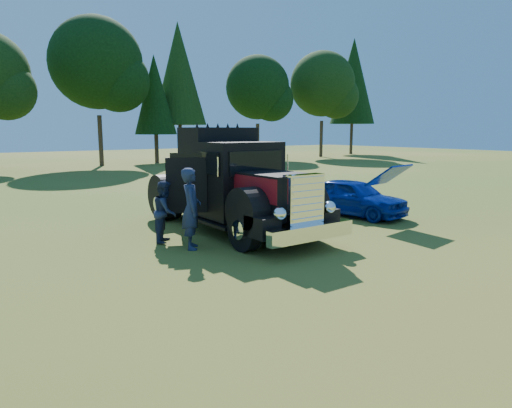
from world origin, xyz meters
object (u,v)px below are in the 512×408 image
at_px(spectator_far, 165,211).
at_px(hotrod_coupe, 353,197).
at_px(diamond_t_truck, 234,188).
at_px(spectator_near, 191,209).

bearing_deg(spectator_far, hotrod_coupe, -55.28).
distance_m(diamond_t_truck, spectator_far, 2.24).
xyz_separation_m(diamond_t_truck, spectator_near, (-1.96, -1.10, -0.27)).
xyz_separation_m(diamond_t_truck, spectator_far, (-2.19, -0.07, -0.47)).
xyz_separation_m(hotrod_coupe, spectator_far, (-6.86, 0.29, 0.16)).
bearing_deg(diamond_t_truck, hotrod_coupe, -4.34).
relative_size(hotrod_coupe, spectator_near, 2.09).
relative_size(hotrod_coupe, spectator_far, 2.60).
height_order(hotrod_coupe, spectator_near, spectator_near).
height_order(diamond_t_truck, spectator_near, diamond_t_truck).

